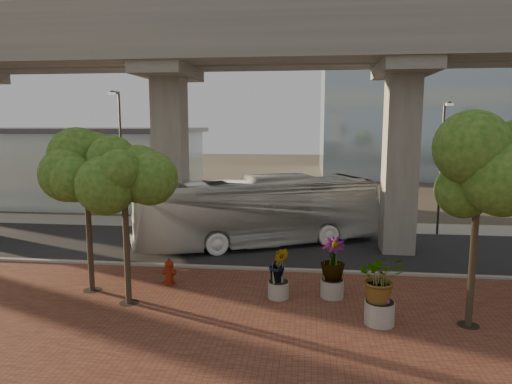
# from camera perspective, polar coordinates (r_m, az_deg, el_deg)

# --- Properties ---
(ground) EXTENTS (160.00, 160.00, 0.00)m
(ground) POSITION_cam_1_polar(r_m,az_deg,el_deg) (22.83, 2.87, -8.34)
(ground) COLOR #3A342A
(ground) RESTS_ON ground
(brick_plaza) EXTENTS (70.00, 13.00, 0.06)m
(brick_plaza) POSITION_cam_1_polar(r_m,az_deg,el_deg) (15.35, 0.75, -16.83)
(brick_plaza) COLOR brown
(brick_plaza) RESTS_ON ground
(asphalt_road) EXTENTS (90.00, 8.00, 0.04)m
(asphalt_road) POSITION_cam_1_polar(r_m,az_deg,el_deg) (24.74, 3.19, -6.97)
(asphalt_road) COLOR black
(asphalt_road) RESTS_ON ground
(curb_strip) EXTENTS (70.00, 0.25, 0.16)m
(curb_strip) POSITION_cam_1_polar(r_m,az_deg,el_deg) (20.90, 2.49, -9.70)
(curb_strip) COLOR gray
(curb_strip) RESTS_ON ground
(far_sidewalk) EXTENTS (90.00, 3.00, 0.06)m
(far_sidewalk) POSITION_cam_1_polar(r_m,az_deg,el_deg) (30.07, 3.85, -4.18)
(far_sidewalk) COLOR gray
(far_sidewalk) RESTS_ON ground
(transit_viaduct) EXTENTS (72.00, 5.60, 12.40)m
(transit_viaduct) POSITION_cam_1_polar(r_m,az_deg,el_deg) (23.87, 3.33, 10.11)
(transit_viaduct) COLOR gray
(transit_viaduct) RESTS_ON ground
(station_pavilion) EXTENTS (23.00, 13.00, 6.30)m
(station_pavilion) POSITION_cam_1_polar(r_m,az_deg,el_deg) (43.60, -22.78, 3.34)
(station_pavilion) COLOR silver
(station_pavilion) RESTS_ON ground
(transit_bus) EXTENTS (13.62, 8.38, 3.76)m
(transit_bus) POSITION_cam_1_polar(r_m,az_deg,el_deg) (24.87, 0.25, -2.47)
(transit_bus) COLOR silver
(transit_bus) RESTS_ON ground
(fire_hydrant) EXTENTS (0.54, 0.49, 1.08)m
(fire_hydrant) POSITION_cam_1_polar(r_m,az_deg,el_deg) (19.33, -10.79, -9.81)
(fire_hydrant) COLOR maroon
(fire_hydrant) RESTS_ON ground
(planter_front) EXTENTS (2.18, 2.18, 2.39)m
(planter_front) POSITION_cam_1_polar(r_m,az_deg,el_deg) (15.68, 15.31, -10.74)
(planter_front) COLOR #A29A92
(planter_front) RESTS_ON ground
(planter_right) EXTENTS (2.15, 2.15, 2.30)m
(planter_right) POSITION_cam_1_polar(r_m,az_deg,el_deg) (17.64, 9.57, -8.60)
(planter_right) COLOR #A19C92
(planter_right) RESTS_ON ground
(planter_left) EXTENTS (1.79, 1.79, 1.97)m
(planter_left) POSITION_cam_1_polar(r_m,az_deg,el_deg) (17.42, 2.85, -9.38)
(planter_left) COLOR #A3A193
(planter_left) RESTS_ON ground
(street_tree_far_west) EXTENTS (3.76, 3.76, 6.52)m
(street_tree_far_west) POSITION_cam_1_polar(r_m,az_deg,el_deg) (18.64, -20.52, 2.55)
(street_tree_far_west) COLOR #433526
(street_tree_far_west) RESTS_ON ground
(street_tree_near_west) EXTENTS (3.30, 3.30, 6.35)m
(street_tree_near_west) POSITION_cam_1_polar(r_m,az_deg,el_deg) (16.82, -16.24, 2.30)
(street_tree_near_west) COLOR #433526
(street_tree_near_west) RESTS_ON ground
(street_tree_near_east) EXTENTS (3.96, 3.96, 6.74)m
(street_tree_near_east) POSITION_cam_1_polar(r_m,az_deg,el_deg) (15.86, 26.08, 1.76)
(street_tree_near_east) COLOR #433526
(street_tree_near_east) RESTS_ON ground
(streetlamp_west) EXTENTS (0.43, 1.25, 8.66)m
(streetlamp_west) POSITION_cam_1_polar(r_m,az_deg,el_deg) (31.53, -16.60, 5.30)
(streetlamp_west) COLOR #303035
(streetlamp_west) RESTS_ON ground
(streetlamp_east) EXTENTS (0.39, 1.13, 7.82)m
(streetlamp_east) POSITION_cam_1_polar(r_m,az_deg,el_deg) (28.88, 22.22, 3.80)
(streetlamp_east) COLOR #29292D
(streetlamp_east) RESTS_ON ground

